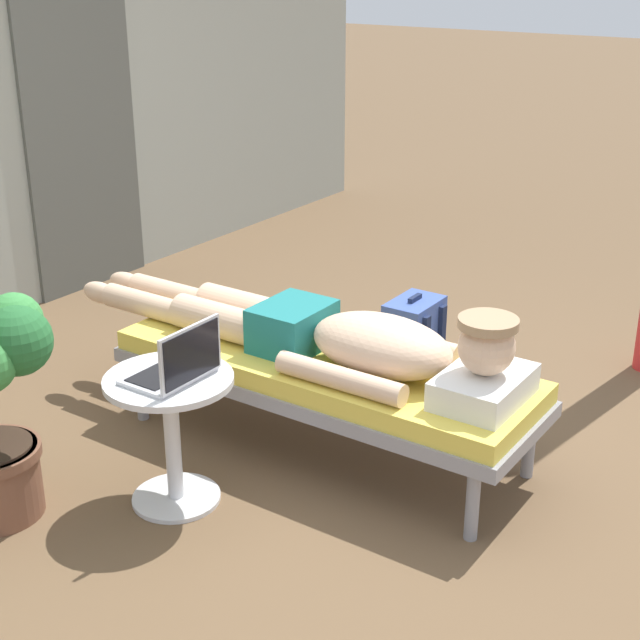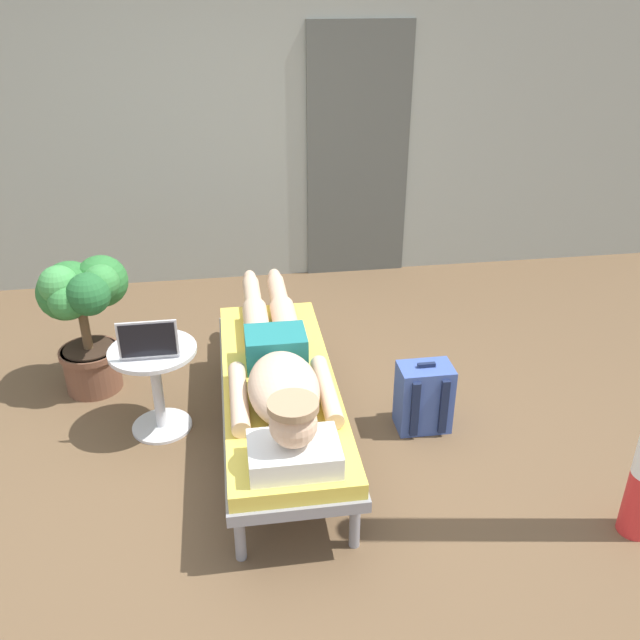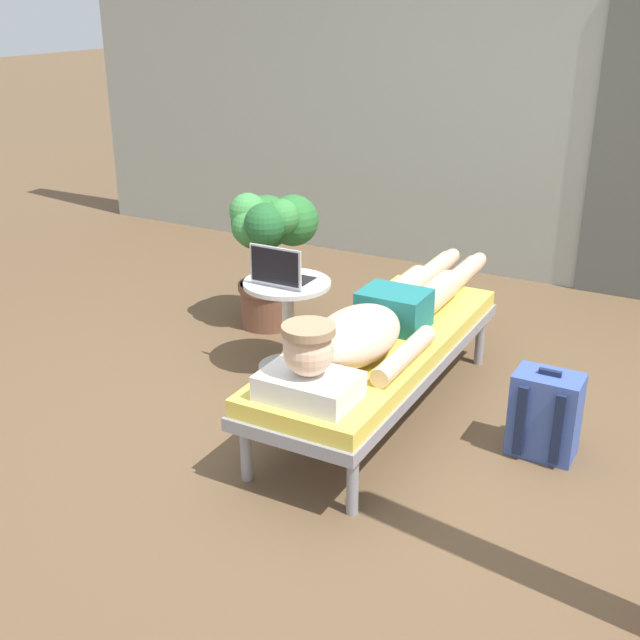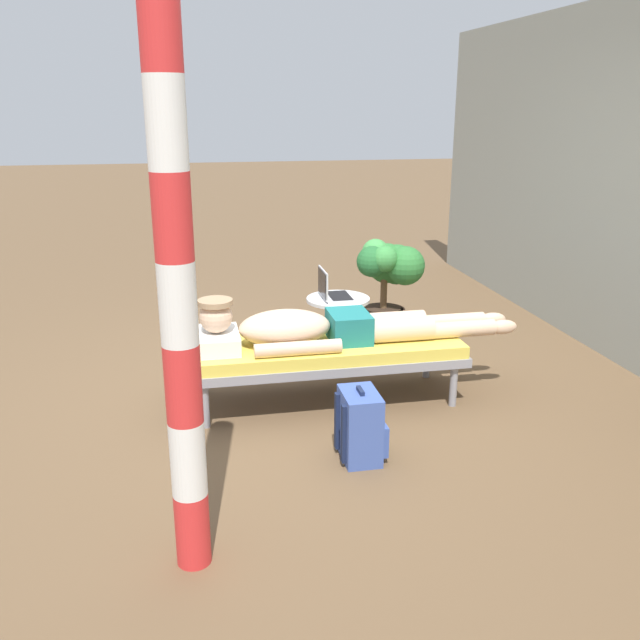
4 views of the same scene
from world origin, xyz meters
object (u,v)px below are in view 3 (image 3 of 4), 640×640
(lounge_chair, at_px, (380,352))
(laptop, at_px, (282,274))
(backpack, at_px, (545,415))
(potted_plant, at_px, (268,238))
(person_reclining, at_px, (377,322))
(side_table, at_px, (288,310))

(lounge_chair, height_order, laptop, laptop)
(backpack, relative_size, potted_plant, 0.49)
(person_reclining, relative_size, laptop, 7.00)
(lounge_chair, height_order, potted_plant, potted_plant)
(person_reclining, height_order, laptop, laptop)
(person_reclining, bearing_deg, potted_plant, 144.27)
(person_reclining, bearing_deg, side_table, 157.48)
(person_reclining, bearing_deg, laptop, 161.33)
(person_reclining, relative_size, backpack, 5.12)
(lounge_chair, height_order, person_reclining, person_reclining)
(side_table, height_order, laptop, laptop)
(laptop, bearing_deg, person_reclining, -18.67)
(laptop, xyz_separation_m, backpack, (1.49, -0.15, -0.39))
(side_table, bearing_deg, backpack, -7.85)
(backpack, bearing_deg, lounge_chair, -177.87)
(lounge_chair, distance_m, backpack, 0.83)
(side_table, relative_size, backpack, 1.23)
(laptop, height_order, backpack, laptop)
(person_reclining, distance_m, laptop, 0.71)
(side_table, xyz_separation_m, backpack, (1.49, -0.21, -0.16))
(side_table, height_order, potted_plant, potted_plant)
(backpack, bearing_deg, person_reclining, -174.99)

